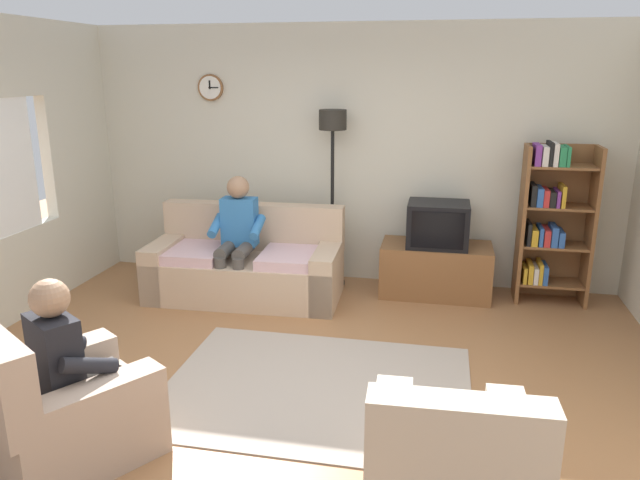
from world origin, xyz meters
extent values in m
plane|color=#9E6B42|center=(0.00, 0.00, 0.00)|extent=(12.00, 12.00, 0.00)
cube|color=beige|center=(0.00, 2.66, 1.35)|extent=(6.20, 0.12, 2.70)
cylinder|color=brown|center=(-1.52, 2.58, 2.05)|extent=(0.28, 0.03, 0.28)
cylinder|color=white|center=(-1.52, 2.56, 2.05)|extent=(0.24, 0.01, 0.24)
cube|color=black|center=(-1.52, 2.56, 2.08)|extent=(0.02, 0.01, 0.09)
cube|color=black|center=(-1.48, 2.56, 2.05)|extent=(0.11, 0.01, 0.01)
cube|color=beige|center=(-2.86, 2.10, 1.40)|extent=(0.12, 1.10, 1.20)
cube|color=tan|center=(-0.93, 1.77, 0.21)|extent=(1.93, 0.90, 0.42)
cube|color=tan|center=(-0.94, 2.13, 0.66)|extent=(1.91, 0.26, 0.48)
cube|color=tan|center=(-0.09, 1.80, 0.28)|extent=(0.25, 0.85, 0.56)
cube|color=tan|center=(-1.77, 1.75, 0.28)|extent=(0.25, 0.85, 0.56)
cube|color=beige|center=(-0.43, 1.74, 0.47)|extent=(0.62, 0.70, 0.10)
cube|color=beige|center=(-1.43, 1.71, 0.47)|extent=(0.62, 0.70, 0.10)
cube|color=brown|center=(0.95, 2.25, 0.27)|extent=(1.10, 0.56, 0.53)
cube|color=black|center=(0.95, 2.51, 0.29)|extent=(1.10, 0.04, 0.03)
cube|color=black|center=(0.95, 2.23, 0.75)|extent=(0.60, 0.48, 0.44)
cube|color=black|center=(0.95, 1.98, 0.75)|extent=(0.50, 0.01, 0.36)
cube|color=brown|center=(1.75, 2.30, 0.78)|extent=(0.04, 0.36, 1.55)
cube|color=brown|center=(2.39, 2.30, 0.78)|extent=(0.04, 0.36, 1.55)
cube|color=brown|center=(2.07, 2.47, 0.78)|extent=(0.64, 0.02, 1.55)
cube|color=brown|center=(2.07, 2.30, 0.19)|extent=(0.60, 0.34, 0.02)
cube|color=gold|center=(1.81, 2.28, 0.28)|extent=(0.03, 0.28, 0.16)
cube|color=gold|center=(1.87, 2.28, 0.30)|extent=(0.05, 0.28, 0.19)
cube|color=silver|center=(1.92, 2.28, 0.29)|extent=(0.04, 0.28, 0.16)
cube|color=gold|center=(1.96, 2.28, 0.31)|extent=(0.04, 0.28, 0.21)
cube|color=#2D59A5|center=(2.00, 2.28, 0.30)|extent=(0.04, 0.28, 0.18)
cube|color=brown|center=(2.07, 2.30, 0.58)|extent=(0.60, 0.34, 0.02)
cube|color=black|center=(1.82, 2.28, 0.70)|extent=(0.03, 0.28, 0.22)
cube|color=gold|center=(1.87, 2.28, 0.67)|extent=(0.06, 0.28, 0.16)
cube|color=#2D59A5|center=(1.93, 2.28, 0.68)|extent=(0.04, 0.28, 0.18)
cube|color=red|center=(1.98, 2.28, 0.67)|extent=(0.06, 0.28, 0.16)
cube|color=#2D59A5|center=(2.05, 2.28, 0.69)|extent=(0.06, 0.28, 0.19)
cube|color=#2D59A5|center=(2.11, 2.28, 0.67)|extent=(0.05, 0.28, 0.15)
cube|color=brown|center=(2.07, 2.30, 0.97)|extent=(0.60, 0.34, 0.02)
cube|color=black|center=(1.82, 2.28, 1.08)|extent=(0.05, 0.28, 0.20)
cube|color=#2D59A5|center=(1.88, 2.28, 1.07)|extent=(0.06, 0.28, 0.18)
cube|color=red|center=(1.94, 2.28, 1.06)|extent=(0.05, 0.28, 0.16)
cube|color=black|center=(1.99, 2.28, 1.05)|extent=(0.05, 0.28, 0.15)
cube|color=#72338C|center=(2.04, 2.28, 1.06)|extent=(0.03, 0.28, 0.16)
cube|color=gold|center=(2.09, 2.28, 1.08)|extent=(0.04, 0.28, 0.20)
cube|color=brown|center=(2.07, 2.30, 1.36)|extent=(0.60, 0.34, 0.02)
cube|color=#72338C|center=(1.83, 2.28, 1.47)|extent=(0.06, 0.28, 0.19)
cube|color=silver|center=(1.89, 2.28, 1.46)|extent=(0.05, 0.28, 0.18)
cube|color=black|center=(1.94, 2.28, 1.48)|extent=(0.03, 0.28, 0.22)
cube|color=silver|center=(1.98, 2.28, 1.47)|extent=(0.04, 0.28, 0.21)
cube|color=#267F4C|center=(2.04, 2.28, 1.46)|extent=(0.06, 0.28, 0.18)
cube|color=#267F4C|center=(2.09, 2.28, 1.46)|extent=(0.03, 0.28, 0.18)
cylinder|color=black|center=(-0.15, 2.35, 0.01)|extent=(0.28, 0.28, 0.03)
cylinder|color=black|center=(-0.15, 2.35, 0.85)|extent=(0.04, 0.04, 1.70)
cylinder|color=black|center=(-0.15, 2.35, 1.75)|extent=(0.28, 0.28, 0.20)
cube|color=tan|center=(-1.13, -0.89, 0.20)|extent=(1.13, 1.14, 0.40)
cube|color=tan|center=(-1.36, -0.70, 0.28)|extent=(0.61, 0.78, 0.56)
cube|color=tan|center=(-0.86, -1.03, 0.28)|extent=(0.61, 0.78, 0.56)
cube|color=#BCAD99|center=(1.09, -1.37, 0.65)|extent=(0.81, 0.21, 0.50)
cube|color=#BCAD99|center=(0.77, -0.99, 0.28)|extent=(0.23, 0.81, 0.56)
cube|color=#BCAD99|center=(1.37, -0.96, 0.28)|extent=(0.23, 0.81, 0.56)
cube|color=#AD9E8E|center=(0.15, 0.14, 0.01)|extent=(2.20, 1.70, 0.01)
cube|color=#3372B2|center=(-0.98, 1.82, 0.78)|extent=(0.35, 0.21, 0.48)
sphere|color=#A37A5B|center=(-0.98, 1.81, 1.13)|extent=(0.22, 0.22, 0.22)
cylinder|color=#4C4742|center=(-0.89, 1.64, 0.54)|extent=(0.14, 0.38, 0.13)
cylinder|color=#4C4742|center=(-1.07, 1.63, 0.54)|extent=(0.14, 0.38, 0.13)
cylinder|color=#4C4742|center=(-0.88, 1.45, 0.26)|extent=(0.11, 0.11, 0.52)
cylinder|color=#4C4742|center=(-1.06, 1.44, 0.26)|extent=(0.11, 0.11, 0.52)
cylinder|color=#3372B2|center=(-0.77, 1.73, 0.76)|extent=(0.10, 0.33, 0.20)
cylinder|color=#3372B2|center=(-1.19, 1.72, 0.76)|extent=(0.10, 0.33, 0.20)
cube|color=black|center=(-1.15, -0.93, 0.66)|extent=(0.39, 0.35, 0.48)
sphere|color=#A37A5B|center=(-1.15, -0.92, 1.01)|extent=(0.22, 0.22, 0.22)
cylinder|color=#4C4742|center=(-1.12, -0.72, 0.42)|extent=(0.32, 0.39, 0.13)
cylinder|color=#4C4742|center=(-0.97, -0.82, 0.42)|extent=(0.32, 0.39, 0.13)
cylinder|color=#4C4742|center=(-1.02, -0.56, 0.20)|extent=(0.15, 0.15, 0.40)
cylinder|color=#4C4742|center=(-0.87, -0.66, 0.20)|extent=(0.15, 0.15, 0.40)
cylinder|color=black|center=(-1.27, -0.73, 0.64)|extent=(0.26, 0.33, 0.20)
cylinder|color=black|center=(-0.92, -0.96, 0.64)|extent=(0.26, 0.33, 0.20)
camera|label=1|loc=(0.95, -3.67, 2.23)|focal=33.62mm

